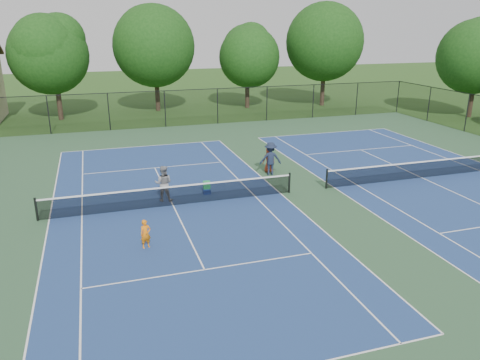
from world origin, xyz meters
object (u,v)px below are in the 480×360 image
object	(u,v)px
child_player	(146,234)
ball_hopper	(207,185)
tree_back_b	(154,42)
tree_side_e	(478,52)
tree_back_a	(53,50)
ball_crate	(207,191)
tree_back_c	(247,53)
instructor	(164,183)
bystander_c	(269,160)
bystander_b	(270,159)
tree_back_d	(325,38)

from	to	relation	value
child_player	ball_hopper	world-z (taller)	child_player
tree_back_b	tree_side_e	xyz separation A→B (m)	(27.00, -12.00, -0.79)
tree_back_a	ball_crate	world-z (taller)	tree_back_a
tree_back_c	instructor	bearing A→B (deg)	-116.92
tree_side_e	child_player	distance (m)	36.87
instructor	bystander_c	distance (m)	7.10
tree_back_b	ball_hopper	bearing A→B (deg)	-92.49
tree_side_e	ball_hopper	size ratio (longest dim) A/B	23.35
tree_back_b	tree_side_e	world-z (taller)	tree_back_b
tree_back_b	ball_crate	bearing A→B (deg)	-92.49
bystander_b	bystander_c	bearing A→B (deg)	-91.36
ball_crate	tree_side_e	bearing A→B (deg)	24.65
ball_hopper	instructor	bearing A→B (deg)	-171.85
tree_back_b	ball_hopper	size ratio (longest dim) A/B	26.40
tree_back_c	tree_side_e	world-z (taller)	tree_side_e
bystander_b	bystander_c	size ratio (longest dim) A/B	1.28
tree_back_b	bystander_b	bearing A→B (deg)	-82.24
tree_back_b	tree_back_d	bearing A→B (deg)	-6.71
tree_back_a	tree_back_b	world-z (taller)	tree_back_b
bystander_c	tree_back_d	bearing A→B (deg)	-119.64
ball_crate	tree_back_d	bearing A→B (deg)	51.69
tree_back_c	tree_side_e	distance (m)	21.10
tree_side_e	ball_crate	distance (m)	31.41
tree_back_d	bystander_b	bearing A→B (deg)	-123.63
ball_hopper	tree_back_b	bearing A→B (deg)	87.51
tree_back_a	ball_hopper	distance (m)	24.85
tree_back_d	ball_crate	size ratio (longest dim) A/B	27.64
tree_back_a	ball_crate	xyz separation A→B (m)	(7.92, -22.88, -5.90)
tree_back_a	ball_hopper	bearing A→B (deg)	-70.92
bystander_b	ball_crate	world-z (taller)	bystander_b
bystander_b	ball_crate	size ratio (longest dim) A/B	5.05
tree_back_a	tree_side_e	bearing A→B (deg)	-15.52
tree_back_a	tree_back_b	xyz separation A→B (m)	(9.00, 2.00, 0.56)
tree_side_e	bystander_c	size ratio (longest dim) A/B	6.01
tree_back_b	instructor	world-z (taller)	tree_back_b
child_player	tree_back_d	bearing A→B (deg)	37.51
tree_back_b	ball_crate	world-z (taller)	tree_back_b
tree_side_e	bystander_b	distance (m)	26.69
tree_back_c	tree_back_d	size ratio (longest dim) A/B	0.81
bystander_c	bystander_b	bearing A→B (deg)	82.43
bystander_b	tree_back_d	bearing A→B (deg)	-112.99
tree_back_c	tree_back_d	bearing A→B (deg)	-7.13
tree_back_b	ball_hopper	distance (m)	25.65
child_player	ball_crate	size ratio (longest dim) A/B	3.05
tree_back_a	tree_back_d	xyz separation A→B (m)	(26.00, 0.00, 0.79)
tree_back_b	ball_hopper	world-z (taller)	tree_back_b
tree_back_c	ball_crate	xyz separation A→B (m)	(-10.08, -23.88, -5.34)
bystander_b	ball_hopper	world-z (taller)	bystander_b
tree_back_c	child_player	world-z (taller)	tree_back_c
bystander_c	child_player	bearing A→B (deg)	48.35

